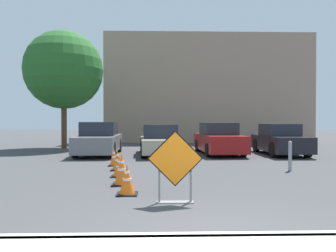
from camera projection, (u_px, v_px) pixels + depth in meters
ground_plane at (177, 158)px, 14.34m from camera, size 96.00×96.00×0.00m
curb_lip at (221, 239)px, 4.34m from camera, size 24.47×0.20×0.14m
road_closed_sign at (175, 164)px, 6.51m from camera, size 1.11×0.20×1.45m
traffic_cone_nearest at (127, 180)px, 7.28m from camera, size 0.46×0.46×0.68m
traffic_cone_second at (122, 170)px, 8.38m from camera, size 0.50×0.50×0.80m
traffic_cone_third at (119, 167)px, 9.63m from camera, size 0.50×0.50×0.61m
traffic_cone_fourth at (117, 160)px, 10.87m from camera, size 0.42×0.42×0.69m
traffic_cone_fifth at (114, 157)px, 11.95m from camera, size 0.40×0.40×0.65m
parked_car_nearest at (99, 140)px, 15.91m from camera, size 1.93×4.54×1.59m
parked_car_second at (160, 141)px, 15.86m from camera, size 2.07×4.51×1.46m
parked_car_third at (219, 140)px, 16.32m from camera, size 2.02×4.57×1.55m
parked_car_fourth at (280, 140)px, 16.02m from camera, size 1.78×4.16×1.50m
bollard_nearest at (290, 155)px, 10.72m from camera, size 0.12×0.12×0.99m
building_facade_backdrop at (206, 90)px, 27.18m from camera, size 16.13×5.00×8.39m
street_tree_behind_lot at (64, 70)px, 19.48m from camera, size 4.64×4.64×7.01m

